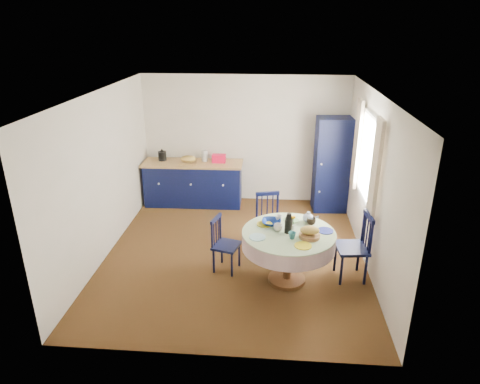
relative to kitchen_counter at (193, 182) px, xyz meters
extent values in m
plane|color=black|center=(1.00, -1.90, -0.45)|extent=(4.50, 4.50, 0.00)
plane|color=white|center=(1.00, -1.90, 2.05)|extent=(4.50, 4.50, 0.00)
cube|color=white|center=(1.00, 0.35, 0.80)|extent=(4.00, 0.02, 2.50)
cube|color=white|center=(-1.00, -1.90, 0.80)|extent=(0.02, 4.50, 2.50)
cube|color=white|center=(3.00, -1.90, 0.80)|extent=(0.02, 4.50, 2.50)
plane|color=white|center=(3.00, -1.60, 1.05)|extent=(0.00, 1.20, 1.20)
cube|color=white|center=(2.92, -2.30, 1.10)|extent=(0.05, 0.34, 1.45)
cube|color=white|center=(2.92, -0.90, 1.10)|extent=(0.05, 0.34, 1.45)
cube|color=black|center=(0.00, 0.00, -0.04)|extent=(1.89, 0.60, 0.83)
cube|color=tan|center=(0.00, 0.00, 0.40)|extent=(1.95, 0.64, 0.04)
cube|color=#B4092E|center=(0.51, 0.05, 0.50)|extent=(0.26, 0.14, 0.16)
cube|color=tan|center=(-0.07, -0.06, 0.43)|extent=(0.34, 0.25, 0.02)
ellipsoid|color=tan|center=(-0.07, -0.06, 0.50)|extent=(0.31, 0.20, 0.13)
cylinder|color=silver|center=(0.22, 0.10, 0.53)|extent=(0.12, 0.12, 0.22)
cube|color=black|center=(2.66, -0.05, 0.45)|extent=(0.66, 0.49, 1.80)
cylinder|color=white|center=(2.43, -0.28, 0.54)|extent=(0.04, 0.02, 0.04)
cylinder|color=white|center=(2.43, -0.28, 0.00)|extent=(0.04, 0.02, 0.04)
cylinder|color=#5D301A|center=(1.80, -2.62, -0.42)|extent=(0.52, 0.52, 0.05)
cylinder|color=#5D301A|center=(1.80, -2.62, -0.07)|extent=(0.11, 0.11, 0.70)
cylinder|color=#5D301A|center=(1.80, -2.62, 0.29)|extent=(1.21, 1.21, 0.03)
cylinder|color=silver|center=(1.80, -2.62, 0.20)|extent=(1.27, 1.27, 0.22)
cylinder|color=silver|center=(1.80, -2.62, 0.31)|extent=(1.27, 1.27, 0.01)
cylinder|color=#97CAD0|center=(1.38, -2.80, 0.33)|extent=(0.22, 0.22, 0.01)
cylinder|color=gold|center=(1.97, -2.99, 0.33)|extent=(0.22, 0.22, 0.01)
cylinder|color=navy|center=(2.30, -2.54, 0.33)|extent=(0.22, 0.22, 0.01)
cylinder|color=#77AC68|center=(1.84, -2.24, 0.33)|extent=(0.22, 0.22, 0.01)
cylinder|color=gold|center=(1.47, -2.41, 0.33)|extent=(0.22, 0.22, 0.01)
cylinder|color=olive|center=(2.07, -2.74, 0.34)|extent=(0.28, 0.28, 0.05)
ellipsoid|color=tan|center=(2.07, -2.74, 0.42)|extent=(0.26, 0.16, 0.11)
cube|color=silver|center=(1.66, -2.49, 0.34)|extent=(0.10, 0.07, 0.04)
cylinder|color=black|center=(1.02, -2.57, -0.26)|extent=(0.03, 0.03, 0.38)
cylinder|color=black|center=(1.10, -2.28, -0.26)|extent=(0.03, 0.03, 0.38)
cylinder|color=black|center=(0.75, -2.49, -0.26)|extent=(0.03, 0.03, 0.38)
cylinder|color=black|center=(0.83, -2.20, -0.26)|extent=(0.03, 0.03, 0.38)
cube|color=black|center=(0.92, -2.39, -0.05)|extent=(0.44, 0.45, 0.04)
cylinder|color=black|center=(0.73, -2.49, 0.16)|extent=(0.03, 0.03, 0.42)
cylinder|color=black|center=(0.81, -2.20, 0.16)|extent=(0.03, 0.03, 0.42)
cube|color=black|center=(0.77, -2.34, 0.35)|extent=(0.13, 0.33, 0.05)
cylinder|color=black|center=(0.75, -2.42, 0.14)|extent=(0.02, 0.02, 0.35)
cylinder|color=black|center=(0.77, -2.34, 0.14)|extent=(0.02, 0.02, 0.35)
cylinder|color=black|center=(0.79, -2.27, 0.14)|extent=(0.02, 0.02, 0.35)
cylinder|color=black|center=(1.41, -1.94, -0.24)|extent=(0.04, 0.04, 0.43)
cylinder|color=black|center=(1.73, -1.86, -0.24)|extent=(0.04, 0.04, 0.43)
cylinder|color=black|center=(1.33, -1.64, -0.24)|extent=(0.04, 0.04, 0.43)
cylinder|color=black|center=(1.66, -1.55, -0.24)|extent=(0.04, 0.04, 0.43)
cube|color=black|center=(1.53, -1.75, 0.00)|extent=(0.50, 0.48, 0.04)
cylinder|color=black|center=(1.33, -1.62, 0.23)|extent=(0.04, 0.04, 0.47)
cylinder|color=black|center=(1.65, -1.54, 0.23)|extent=(0.04, 0.04, 0.47)
cube|color=black|center=(1.49, -1.58, 0.45)|extent=(0.37, 0.13, 0.06)
cylinder|color=black|center=(1.40, -1.60, 0.21)|extent=(0.02, 0.02, 0.40)
cylinder|color=black|center=(1.49, -1.58, 0.21)|extent=(0.02, 0.02, 0.40)
cylinder|color=black|center=(1.58, -1.55, 0.21)|extent=(0.02, 0.02, 0.40)
cylinder|color=black|center=(2.51, -2.30, -0.22)|extent=(0.04, 0.04, 0.45)
cylinder|color=black|center=(2.55, -2.65, -0.22)|extent=(0.04, 0.04, 0.45)
cylinder|color=black|center=(2.84, -2.26, -0.22)|extent=(0.04, 0.04, 0.45)
cylinder|color=black|center=(2.88, -2.61, -0.22)|extent=(0.04, 0.04, 0.45)
cube|color=black|center=(2.69, -2.46, 0.02)|extent=(0.47, 0.49, 0.04)
cylinder|color=black|center=(2.86, -2.26, 0.28)|extent=(0.04, 0.04, 0.51)
cylinder|color=black|center=(2.90, -2.61, 0.28)|extent=(0.04, 0.04, 0.51)
cube|color=black|center=(2.88, -2.43, 0.51)|extent=(0.09, 0.40, 0.06)
cylinder|color=black|center=(2.87, -2.34, 0.26)|extent=(0.02, 0.02, 0.42)
cylinder|color=black|center=(2.88, -2.43, 0.26)|extent=(0.02, 0.02, 0.42)
cylinder|color=black|center=(2.89, -2.53, 0.26)|extent=(0.02, 0.02, 0.42)
imported|color=silver|center=(1.65, -2.58, 0.37)|extent=(0.12, 0.12, 0.10)
imported|color=#2C6E77|center=(1.84, -2.80, 0.37)|extent=(0.10, 0.10, 0.09)
imported|color=black|center=(2.12, -2.35, 0.37)|extent=(0.13, 0.13, 0.10)
imported|color=silver|center=(1.66, -2.28, 0.36)|extent=(0.10, 0.10, 0.09)
imported|color=navy|center=(1.56, -2.40, 0.35)|extent=(0.27, 0.27, 0.07)
camera|label=1|loc=(1.56, -7.81, 2.99)|focal=32.00mm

